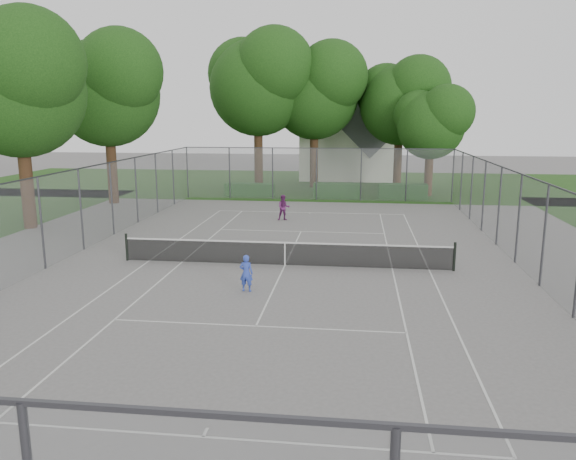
# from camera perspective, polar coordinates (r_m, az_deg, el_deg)

# --- Properties ---
(ground) EXTENTS (120.00, 120.00, 0.00)m
(ground) POSITION_cam_1_polar(r_m,az_deg,el_deg) (21.83, -0.32, -3.62)
(ground) COLOR slate
(ground) RESTS_ON ground
(grass_far) EXTENTS (60.00, 20.00, 0.00)m
(grass_far) POSITION_cam_1_polar(r_m,az_deg,el_deg) (47.31, 3.66, 4.72)
(grass_far) COLOR #1D4112
(grass_far) RESTS_ON ground
(court_markings) EXTENTS (11.03, 23.83, 0.01)m
(court_markings) POSITION_cam_1_polar(r_m,az_deg,el_deg) (21.83, -0.32, -3.60)
(court_markings) COLOR silver
(court_markings) RESTS_ON ground
(tennis_net) EXTENTS (12.87, 0.10, 1.10)m
(tennis_net) POSITION_cam_1_polar(r_m,az_deg,el_deg) (21.70, -0.32, -2.32)
(tennis_net) COLOR black
(tennis_net) RESTS_ON ground
(perimeter_fence) EXTENTS (18.08, 34.08, 3.52)m
(perimeter_fence) POSITION_cam_1_polar(r_m,az_deg,el_deg) (21.42, -0.32, 1.05)
(perimeter_fence) COLOR #38383D
(perimeter_fence) RESTS_ON ground
(tree_far_left) EXTENTS (8.40, 7.67, 12.08)m
(tree_far_left) POSITION_cam_1_polar(r_m,az_deg,el_deg) (43.94, -2.98, 15.04)
(tree_far_left) COLOR #362113
(tree_far_left) RESTS_ON ground
(tree_far_midleft) EXTENTS (7.81, 7.13, 11.22)m
(tree_far_midleft) POSITION_cam_1_polar(r_m,az_deg,el_deg) (44.65, 2.84, 14.23)
(tree_far_midleft) COLOR #362113
(tree_far_midleft) RESTS_ON ground
(tree_far_midright) EXTENTS (6.99, 6.38, 10.04)m
(tree_far_midright) POSITION_cam_1_polar(r_m,az_deg,el_deg) (44.62, 11.45, 12.98)
(tree_far_midright) COLOR #362113
(tree_far_midright) RESTS_ON ground
(tree_far_right) EXTENTS (5.40, 4.93, 7.77)m
(tree_far_right) POSITION_cam_1_polar(r_m,az_deg,el_deg) (41.05, 14.46, 10.77)
(tree_far_right) COLOR #362113
(tree_far_right) RESTS_ON ground
(tree_side_back) EXTENTS (7.62, 6.96, 10.95)m
(tree_side_back) POSITION_cam_1_polar(r_m,az_deg,el_deg) (38.29, -17.86, 13.83)
(tree_side_back) COLOR #362113
(tree_side_back) RESTS_ON ground
(tree_side_front) EXTENTS (7.48, 6.83, 10.75)m
(tree_side_front) POSITION_cam_1_polar(r_m,az_deg,el_deg) (31.30, -25.76, 13.56)
(tree_side_front) COLOR #362113
(tree_side_front) RESTS_ON ground
(hedge_left) EXTENTS (3.50, 1.05, 0.88)m
(hedge_left) POSITION_cam_1_polar(r_m,az_deg,el_deg) (40.37, -3.91, 4.13)
(hedge_left) COLOR #1B4D18
(hedge_left) RESTS_ON ground
(hedge_mid) EXTENTS (3.21, 0.92, 1.01)m
(hedge_mid) POSITION_cam_1_polar(r_m,az_deg,el_deg) (39.36, 4.95, 4.01)
(hedge_mid) COLOR #1B4D18
(hedge_mid) RESTS_ON ground
(hedge_right) EXTENTS (3.32, 1.22, 1.00)m
(hedge_right) POSITION_cam_1_polar(r_m,az_deg,el_deg) (39.79, 11.56, 3.89)
(hedge_right) COLOR #1B4D18
(hedge_right) RESTS_ON ground
(house) EXTENTS (8.03, 6.22, 10.00)m
(house) POSITION_cam_1_polar(r_m,az_deg,el_deg) (51.13, 6.04, 9.73)
(house) COLOR white
(house) RESTS_ON ground
(girl_player) EXTENTS (0.48, 0.33, 1.24)m
(girl_player) POSITION_cam_1_polar(r_m,az_deg,el_deg) (18.63, -4.26, -4.38)
(girl_player) COLOR blue
(girl_player) RESTS_ON ground
(woman_player) EXTENTS (0.79, 0.68, 1.40)m
(woman_player) POSITION_cam_1_polar(r_m,az_deg,el_deg) (30.87, -0.44, 2.28)
(woman_player) COLOR #67225E
(woman_player) RESTS_ON ground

